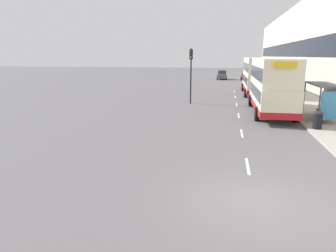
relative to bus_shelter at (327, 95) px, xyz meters
The scene contains 16 objects.
ground_plane 14.46m from the bus_shelter, 113.74° to the right, with size 220.00×220.00×0.00m, color #5B595B.
pavement 25.45m from the bus_shelter, 88.36° to the left, with size 5.00×93.00×0.14m.
terrace_facade 26.16m from the bus_shelter, 79.47° to the left, with size 3.10×93.00×12.27m.
lane_mark_0 11.68m from the bus_shelter, 120.05° to the right, with size 0.12×2.00×0.01m.
lane_mark_1 7.52m from the bus_shelter, 142.38° to the right, with size 0.12×2.00×0.01m.
lane_mark_2 6.16m from the bus_shelter, 169.40° to the left, with size 0.12×2.00×0.01m.
lane_mark_3 8.97m from the bus_shelter, 131.14° to the left, with size 0.12×2.00×0.01m.
lane_mark_4 13.57m from the bus_shelter, 115.44° to the left, with size 0.12×2.00×0.01m.
lane_mark_5 18.68m from the bus_shelter, 108.10° to the left, with size 0.12×2.00×0.01m.
bus_shelter is the anchor object (origin of this frame).
double_decker_bus_near 4.22m from the bus_shelter, 141.71° to the left, with size 2.85×10.18×4.30m.
double_decker_bus_ahead 15.54m from the bus_shelter, 102.61° to the left, with size 2.85×10.34×4.30m.
car_0 38.97m from the bus_shelter, 101.47° to the left, with size 1.90×3.91×1.76m.
car_1 37.03m from the bus_shelter, 94.98° to the left, with size 1.92×4.13×1.74m.
litter_bin 3.41m from the bus_shelter, 112.54° to the right, with size 0.55×0.55×1.05m.
traffic_light_far_kerb 12.16m from the bus_shelter, 147.53° to the left, with size 0.30×0.32×5.19m.
Camera 1 is at (-1.02, -9.08, 4.50)m, focal length 32.00 mm.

